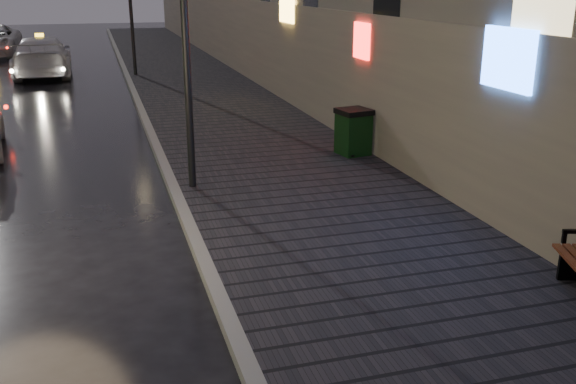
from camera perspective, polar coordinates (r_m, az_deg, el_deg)
name	(u,v)px	position (r m, az deg, el deg)	size (l,w,h in m)	color
sidewalk	(188,78)	(27.26, -8.88, 10.02)	(4.60, 58.00, 0.15)	black
curb	(129,80)	(27.04, -13.99, 9.64)	(0.20, 58.00, 0.15)	slate
lamp_near	(184,5)	(11.86, -9.24, 16.09)	(0.36, 0.36, 5.28)	black
trash_bin	(353,131)	(14.55, 5.83, 5.39)	(0.78, 0.78, 1.03)	black
taxi_mid	(42,57)	(29.63, -21.03, 11.16)	(2.32, 5.70, 1.65)	silver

